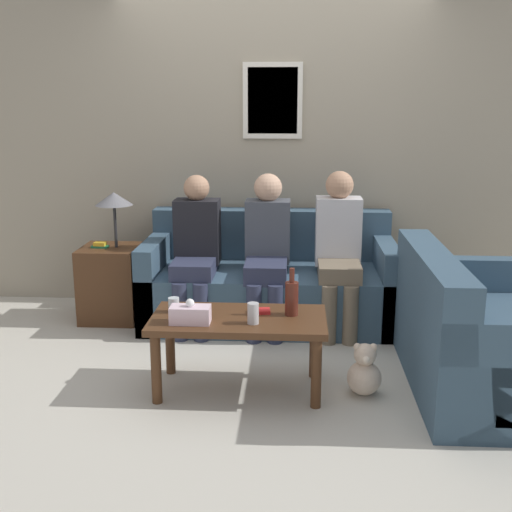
# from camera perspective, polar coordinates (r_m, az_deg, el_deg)

# --- Properties ---
(ground_plane) EXTENTS (16.00, 16.00, 0.00)m
(ground_plane) POSITION_cam_1_polar(r_m,az_deg,el_deg) (4.66, 0.91, -7.77)
(ground_plane) COLOR beige
(wall_back) EXTENTS (9.00, 0.08, 2.60)m
(wall_back) POSITION_cam_1_polar(r_m,az_deg,el_deg) (5.36, 1.48, 9.39)
(wall_back) COLOR #9E937F
(wall_back) RESTS_ON ground_plane
(couch_main) EXTENTS (1.93, 0.90, 0.84)m
(couch_main) POSITION_cam_1_polar(r_m,az_deg,el_deg) (5.07, 1.21, -2.47)
(couch_main) COLOR #385166
(couch_main) RESTS_ON ground_plane
(couch_side) EXTENTS (0.90, 1.43, 0.84)m
(couch_side) POSITION_cam_1_polar(r_m,az_deg,el_deg) (4.12, 19.27, -7.17)
(couch_side) COLOR #385166
(couch_side) RESTS_ON ground_plane
(coffee_table) EXTENTS (1.04, 0.54, 0.46)m
(coffee_table) POSITION_cam_1_polar(r_m,az_deg,el_deg) (3.83, -1.56, -6.41)
(coffee_table) COLOR #4C2D19
(coffee_table) RESTS_ON ground_plane
(side_table_with_lamp) EXTENTS (0.45, 0.45, 1.02)m
(side_table_with_lamp) POSITION_cam_1_polar(r_m,az_deg,el_deg) (5.20, -12.72, -1.89)
(side_table_with_lamp) COLOR #4C2D19
(side_table_with_lamp) RESTS_ON ground_plane
(wine_bottle) EXTENTS (0.08, 0.08, 0.29)m
(wine_bottle) POSITION_cam_1_polar(r_m,az_deg,el_deg) (3.81, 3.19, -3.69)
(wine_bottle) COLOR #562319
(wine_bottle) RESTS_ON coffee_table
(drinking_glass) EXTENTS (0.07, 0.07, 0.09)m
(drinking_glass) POSITION_cam_1_polar(r_m,az_deg,el_deg) (3.91, -7.32, -4.33)
(drinking_glass) COLOR silver
(drinking_glass) RESTS_ON coffee_table
(book_stack) EXTENTS (0.13, 0.09, 0.02)m
(book_stack) POSITION_cam_1_polar(r_m,az_deg,el_deg) (3.87, 0.35, -4.91)
(book_stack) COLOR red
(book_stack) RESTS_ON coffee_table
(soda_can) EXTENTS (0.07, 0.07, 0.12)m
(soda_can) POSITION_cam_1_polar(r_m,az_deg,el_deg) (3.68, -0.26, -5.12)
(soda_can) COLOR #BCBCC1
(soda_can) RESTS_ON coffee_table
(tissue_box) EXTENTS (0.23, 0.12, 0.15)m
(tissue_box) POSITION_cam_1_polar(r_m,az_deg,el_deg) (3.71, -5.86, -5.16)
(tissue_box) COLOR silver
(tissue_box) RESTS_ON coffee_table
(person_left) EXTENTS (0.34, 0.58, 1.16)m
(person_left) POSITION_cam_1_polar(r_m,az_deg,el_deg) (4.85, -5.39, 0.81)
(person_left) COLOR #2D334C
(person_left) RESTS_ON ground_plane
(person_middle) EXTENTS (0.34, 0.64, 1.17)m
(person_middle) POSITION_cam_1_polar(r_m,az_deg,el_deg) (4.84, 0.98, 0.88)
(person_middle) COLOR #2D334C
(person_middle) RESTS_ON ground_plane
(person_right) EXTENTS (0.34, 0.60, 1.19)m
(person_right) POSITION_cam_1_polar(r_m,az_deg,el_deg) (4.82, 7.36, 0.88)
(person_right) COLOR #756651
(person_right) RESTS_ON ground_plane
(teddy_bear) EXTENTS (0.20, 0.20, 0.32)m
(teddy_bear) POSITION_cam_1_polar(r_m,az_deg,el_deg) (3.91, 9.61, -10.16)
(teddy_bear) COLOR beige
(teddy_bear) RESTS_ON ground_plane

